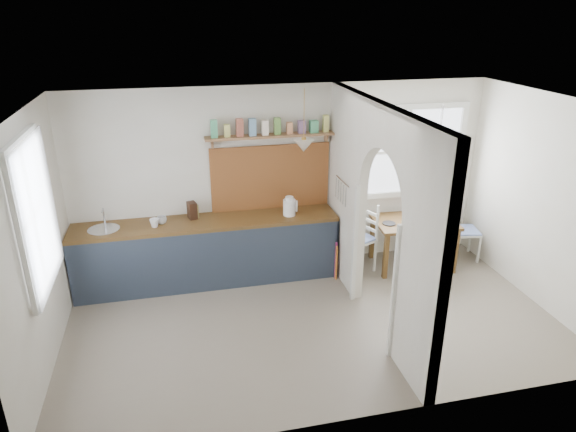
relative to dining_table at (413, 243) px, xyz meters
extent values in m
cube|color=#796B5B|center=(-1.79, -1.10, -0.35)|extent=(5.80, 3.20, 0.01)
cube|color=silver|center=(-1.79, -1.10, 2.25)|extent=(5.80, 3.20, 0.01)
cube|color=silver|center=(-1.79, 0.50, 0.95)|extent=(5.80, 0.01, 2.60)
cube|color=silver|center=(-1.79, -2.70, 0.95)|extent=(5.80, 0.01, 2.60)
cube|color=silver|center=(-4.69, -1.10, 0.95)|extent=(0.01, 3.20, 2.60)
cube|color=silver|center=(1.11, -1.10, 0.95)|extent=(0.01, 3.20, 2.60)
cube|color=silver|center=(-1.09, -2.30, 0.95)|extent=(0.12, 0.80, 2.60)
cube|color=silver|center=(-1.09, -0.10, 0.95)|extent=(0.12, 1.20, 2.60)
cube|color=silver|center=(-1.09, -1.30, 1.72)|extent=(0.12, 1.20, 1.05)
cube|color=#48331A|center=(-2.92, 0.20, 0.52)|extent=(3.50, 0.60, 0.05)
cube|color=#343B4A|center=(-2.92, -0.09, 0.07)|extent=(3.50, 0.03, 0.85)
cube|color=#3D2617|center=(-2.92, 0.25, 0.07)|extent=(3.46, 0.45, 0.85)
cylinder|color=silver|center=(-4.22, 0.20, 0.54)|extent=(0.40, 0.40, 0.02)
cube|color=#995D2C|center=(-1.99, 0.47, 1.00)|extent=(1.65, 0.03, 0.90)
cube|color=#956A43|center=(-1.99, 0.39, 1.60)|extent=(1.75, 0.20, 0.03)
cube|color=#399662|center=(-2.74, 0.39, 1.70)|extent=(0.09, 0.09, 0.18)
cube|color=#C8C75C|center=(-2.57, 0.39, 1.70)|extent=(0.09, 0.09, 0.18)
cube|color=brown|center=(-2.40, 0.39, 1.70)|extent=(0.09, 0.09, 0.18)
cube|color=#5A83A3|center=(-2.24, 0.39, 1.70)|extent=(0.09, 0.09, 0.18)
cube|color=beige|center=(-2.07, 0.39, 1.70)|extent=(0.09, 0.09, 0.18)
cube|color=#50802E|center=(-1.91, 0.39, 1.70)|extent=(0.09, 0.09, 0.18)
cube|color=#C77C49|center=(-1.74, 0.39, 1.70)|extent=(0.09, 0.09, 0.18)
cube|color=#6F4D77|center=(-1.58, 0.39, 1.70)|extent=(0.09, 0.09, 0.18)
cube|color=#399662|center=(-1.41, 0.39, 1.70)|extent=(0.09, 0.09, 0.18)
cube|color=#C8C75C|center=(-1.25, 0.39, 1.70)|extent=(0.09, 0.09, 0.18)
cone|color=white|center=(-1.64, 0.05, 1.53)|extent=(0.26, 0.26, 0.16)
cylinder|color=silver|center=(-1.18, -0.20, 1.10)|extent=(0.02, 0.50, 0.02)
imported|color=white|center=(-3.58, 0.13, 0.60)|extent=(0.15, 0.15, 0.11)
imported|color=silver|center=(-3.49, 0.22, 0.60)|extent=(0.14, 0.14, 0.10)
cube|color=#3D2617|center=(-3.09, 0.32, 0.66)|extent=(0.14, 0.17, 0.23)
cylinder|color=olive|center=(-3.06, 0.33, 0.63)|extent=(0.13, 0.13, 0.18)
cube|color=#A42A68|center=(-1.21, -0.14, -0.08)|extent=(0.02, 0.03, 0.55)
cube|color=orange|center=(-1.21, -0.16, -0.10)|extent=(0.02, 0.03, 0.52)
imported|color=white|center=(0.25, -0.09, 0.39)|extent=(0.34, 0.34, 0.07)
imported|color=gray|center=(-0.09, -0.16, 0.39)|extent=(0.11, 0.11, 0.08)
cylinder|color=black|center=(-0.41, -0.03, 0.36)|extent=(0.24, 0.24, 0.02)
imported|color=#512B62|center=(0.05, 0.17, 0.46)|extent=(0.24, 0.24, 0.21)
camera|label=1|loc=(-3.26, -6.15, 3.17)|focal=32.00mm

